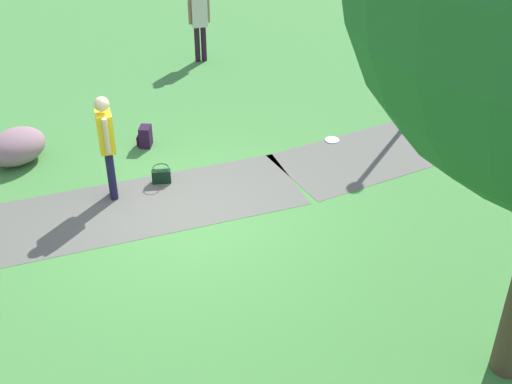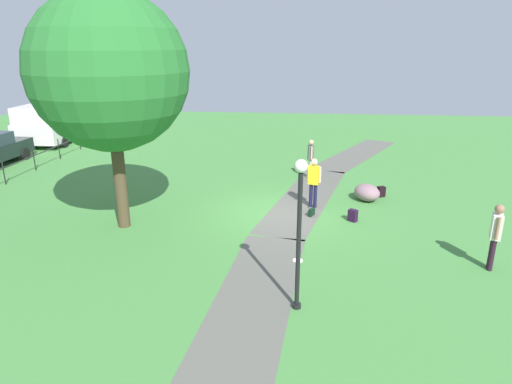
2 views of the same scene
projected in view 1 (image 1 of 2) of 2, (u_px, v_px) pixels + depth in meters
ground_plane at (191, 217)px, 10.54m from camera, size 48.00×48.00×0.00m
footpath_segment_near at (463, 128)px, 13.16m from camera, size 8.12×2.47×0.01m
footpath_segment_mid at (55, 223)px, 10.40m from camera, size 8.19×3.57×0.01m
lamp_post at (431, 12)px, 12.64m from camera, size 0.28×0.28×3.40m
lawn_boulder at (16, 147)px, 11.87m from camera, size 1.36×1.23×0.61m
woman_with_handbag at (107, 140)px, 10.49m from camera, size 0.34×0.50×1.80m
man_near_boulder at (199, 19)px, 15.63m from camera, size 0.50×0.33×1.78m
handbag_on_grass at (161, 176)px, 11.35m from camera, size 0.36×0.36×0.31m
spare_backpack_on_lawn at (145, 137)px, 12.43m from camera, size 0.35×0.35×0.40m
frisbee_on_grass at (332, 140)px, 12.71m from camera, size 0.28×0.28×0.02m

